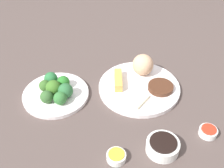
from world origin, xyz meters
TOP-DOWN VIEW (x-y plane):
  - tabletop at (0.00, 0.00)m, footprint 2.20×2.20m
  - main_plate at (0.01, -0.06)m, footprint 0.30×0.30m
  - rice_scoop at (0.06, -0.11)m, footprint 0.08×0.08m
  - spring_roll at (0.06, -0.00)m, footprint 0.10×0.08m
  - crab_rangoon_wonton at (-0.05, -0.01)m, footprint 0.09×0.09m
  - stir_fry_heap at (-0.05, -0.11)m, footprint 0.09×0.09m
  - broccoli_plate at (0.13, 0.22)m, footprint 0.23×0.23m
  - broccoli_floret_0 at (0.10, 0.26)m, footprint 0.04×0.04m
  - broccoli_floret_1 at (0.13, 0.22)m, footprint 0.05×0.05m
  - broccoli_floret_2 at (0.09, 0.19)m, footprint 0.05×0.05m
  - broccoli_floret_3 at (0.14, 0.18)m, footprint 0.05×0.05m
  - broccoli_floret_4 at (0.18, 0.21)m, footprint 0.05×0.05m
  - broccoli_floret_5 at (0.16, 0.24)m, footprint 0.04×0.04m
  - broccoli_floret_6 at (0.07, 0.22)m, footprint 0.05×0.05m
  - soy_sauce_bowl at (-0.25, 0.04)m, footprint 0.10×0.10m
  - soy_sauce_bowl_liquid at (-0.25, 0.04)m, footprint 0.08×0.08m
  - sauce_ramekin_hot_mustard at (-0.21, 0.17)m, footprint 0.06×0.06m
  - sauce_ramekin_hot_mustard_liquid at (-0.21, 0.17)m, footprint 0.05×0.05m
  - sauce_ramekin_sweet_and_sour at (-0.28, -0.12)m, footprint 0.06×0.06m
  - sauce_ramekin_sweet_and_sour_liquid at (-0.28, -0.12)m, footprint 0.05×0.05m

SIDE VIEW (x-z plane):
  - tabletop at x=0.00m, z-range 0.00..0.02m
  - broccoli_plate at x=0.13m, z-range 0.02..0.03m
  - main_plate at x=0.01m, z-range 0.02..0.04m
  - sauce_ramekin_hot_mustard at x=-0.21m, z-range 0.02..0.04m
  - sauce_ramekin_sweet_and_sour at x=-0.28m, z-range 0.02..0.04m
  - soy_sauce_bowl at x=-0.25m, z-range 0.02..0.06m
  - crab_rangoon_wonton at x=-0.05m, z-range 0.04..0.05m
  - sauce_ramekin_hot_mustard_liquid at x=-0.21m, z-range 0.04..0.05m
  - sauce_ramekin_sweet_and_sour_liquid at x=-0.28m, z-range 0.04..0.05m
  - stir_fry_heap at x=-0.05m, z-range 0.04..0.05m
  - spring_roll at x=0.06m, z-range 0.04..0.06m
  - broccoli_floret_5 at x=0.16m, z-range 0.03..0.08m
  - broccoli_floret_0 at x=0.10m, z-range 0.03..0.08m
  - broccoli_floret_3 at x=0.14m, z-range 0.03..0.08m
  - broccoli_floret_6 at x=0.07m, z-range 0.03..0.08m
  - soy_sauce_bowl_liquid at x=-0.25m, z-range 0.06..0.06m
  - broccoli_floret_4 at x=0.18m, z-range 0.03..0.08m
  - broccoli_floret_2 at x=0.09m, z-range 0.03..0.09m
  - broccoli_floret_1 at x=0.13m, z-range 0.03..0.09m
  - rice_scoop at x=0.06m, z-range 0.04..0.12m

